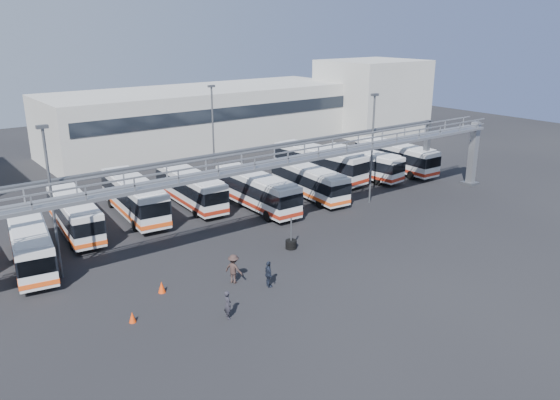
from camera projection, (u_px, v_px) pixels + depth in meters
ground at (323, 257)px, 39.37m from camera, size 140.00×140.00×0.00m
gantry at (274, 167)px, 42.15m from camera, size 51.40×5.15×7.10m
warehouse at (205, 118)px, 73.90m from camera, size 42.00×14.00×8.00m
building_right at (372, 97)px, 83.80m from camera, size 14.00×12.00×11.00m
light_pole_left at (51, 195)px, 34.51m from camera, size 0.70×0.35×10.21m
light_pole_mid at (372, 143)px, 49.82m from camera, size 0.70×0.35×10.21m
light_pole_back at (213, 129)px, 56.63m from camera, size 0.70×0.35×10.21m
bus_1 at (30, 243)px, 37.46m from camera, size 3.88×10.42×3.09m
bus_2 at (74, 214)px, 43.40m from camera, size 3.23×10.25×3.06m
bus_3 at (134, 196)px, 47.28m from camera, size 3.59×11.39×3.40m
bus_4 at (190, 187)px, 50.21m from camera, size 3.07×10.71×3.21m
bus_5 at (256, 190)px, 49.34m from camera, size 2.80×10.76×3.25m
bus_6 at (309, 180)px, 52.66m from camera, size 3.21×10.25×3.06m
bus_7 at (319, 162)px, 58.75m from camera, size 3.82×11.82×3.53m
bus_8 at (360, 162)px, 59.53m from camera, size 3.52×10.39×3.09m
bus_9 at (396, 156)px, 61.98m from camera, size 2.82×10.84×3.27m
pedestrian_a at (228, 305)px, 30.99m from camera, size 0.52×0.69×1.70m
pedestrian_c at (234, 269)px, 35.23m from camera, size 1.18×1.46×1.97m
pedestrian_d at (269, 274)px, 34.72m from camera, size 0.71×1.11×1.75m
cone_left at (132, 317)px, 30.71m from camera, size 0.41×0.41×0.65m
cone_right at (162, 287)px, 34.12m from camera, size 0.50×0.50×0.75m
tire_stack at (291, 243)px, 40.83m from camera, size 0.84×0.84×2.41m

